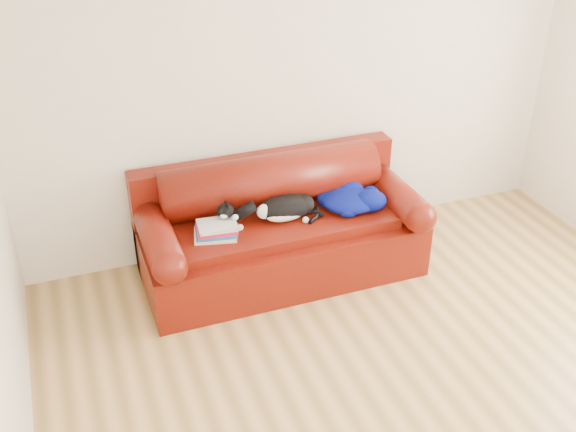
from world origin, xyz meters
name	(u,v)px	position (x,y,z in m)	size (l,w,h in m)	color
ground	(418,389)	(0.00, 0.00, 0.00)	(4.50, 4.50, 0.00)	olive
room_shell	(470,138)	(0.12, 0.02, 1.67)	(4.52, 4.02, 2.61)	beige
sofa_base	(281,246)	(-0.36, 1.49, 0.24)	(2.10, 0.90, 0.50)	#390205
sofa_back	(270,197)	(-0.36, 1.74, 0.54)	(2.10, 1.01, 0.88)	#390205
book_stack	(216,230)	(-0.88, 1.40, 0.55)	(0.34, 0.29, 0.10)	beige
cat	(285,208)	(-0.34, 1.46, 0.59)	(0.61, 0.27, 0.22)	black
blanket	(351,199)	(0.19, 1.45, 0.57)	(0.52, 0.48, 0.16)	#020B46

